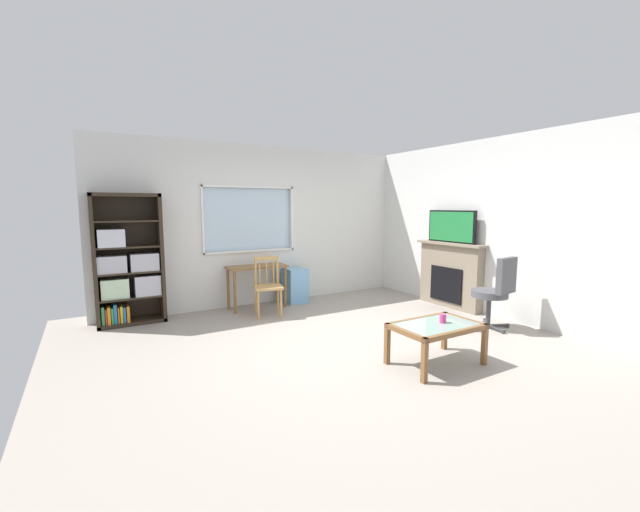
{
  "coord_description": "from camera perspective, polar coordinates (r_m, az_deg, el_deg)",
  "views": [
    {
      "loc": [
        -2.58,
        -3.85,
        1.67
      ],
      "look_at": [
        -0.0,
        0.54,
        1.03
      ],
      "focal_mm": 22.25,
      "sensor_mm": 36.0,
      "label": 1
    }
  ],
  "objects": [
    {
      "name": "plastic_drawer_unit",
      "position": [
        6.96,
        -3.65,
        -4.2
      ],
      "size": [
        0.35,
        0.4,
        0.6
      ],
      "primitive_type": "cube",
      "color": "#72ADDB",
      "rests_on": "ground"
    },
    {
      "name": "wall_back_with_window",
      "position": [
        6.91,
        -8.27,
        4.27
      ],
      "size": [
        5.34,
        0.15,
        2.68
      ],
      "color": "silver",
      "rests_on": "ground"
    },
    {
      "name": "wooden_chair",
      "position": [
        6.12,
        -7.52,
        -4.26
      ],
      "size": [
        0.51,
        0.5,
        0.9
      ],
      "color": "tan",
      "rests_on": "ground"
    },
    {
      "name": "fireplace",
      "position": [
        6.93,
        18.21,
        -2.55
      ],
      "size": [
        0.26,
        1.28,
        1.08
      ],
      "color": "gray",
      "rests_on": "ground"
    },
    {
      "name": "coffee_table",
      "position": [
        4.42,
        16.37,
        -10.18
      ],
      "size": [
        0.92,
        0.59,
        0.44
      ],
      "color": "#8C9E99",
      "rests_on": "ground"
    },
    {
      "name": "wall_right",
      "position": [
        6.57,
        23.65,
        3.7
      ],
      "size": [
        0.12,
        5.28,
        2.68
      ],
      "primitive_type": "cube",
      "color": "silver",
      "rests_on": "ground"
    },
    {
      "name": "tv",
      "position": [
        6.84,
        18.37,
        4.05
      ],
      "size": [
        0.06,
        0.94,
        0.53
      ],
      "color": "black",
      "rests_on": "fireplace"
    },
    {
      "name": "office_chair",
      "position": [
        5.87,
        23.95,
        -4.4
      ],
      "size": [
        0.57,
        0.58,
        1.0
      ],
      "color": "#4C4C51",
      "rests_on": "ground"
    },
    {
      "name": "ground",
      "position": [
        4.93,
        3.27,
        -12.76
      ],
      "size": [
        6.34,
        6.08,
        0.02
      ],
      "primitive_type": "cube",
      "color": "#9E9389"
    },
    {
      "name": "sippy_cup",
      "position": [
        4.46,
        17.24,
        -8.55
      ],
      "size": [
        0.07,
        0.07,
        0.09
      ],
      "primitive_type": "cylinder",
      "color": "#DB3D84",
      "rests_on": "coffee_table"
    },
    {
      "name": "desk_under_window",
      "position": [
        6.57,
        -9.08,
        -2.39
      ],
      "size": [
        0.96,
        0.44,
        0.71
      ],
      "color": "brown",
      "rests_on": "ground"
    },
    {
      "name": "bookshelf",
      "position": [
        6.23,
        -26.02,
        -1.29
      ],
      "size": [
        0.9,
        0.38,
        1.85
      ],
      "color": "#2D2319",
      "rests_on": "ground"
    }
  ]
}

